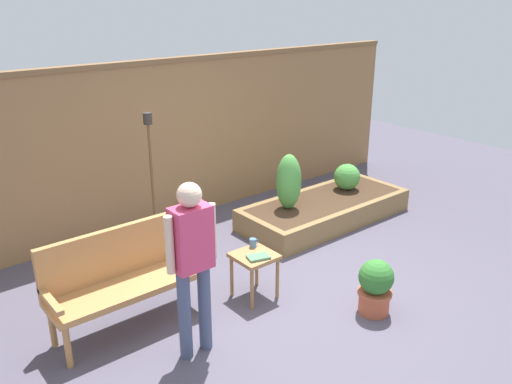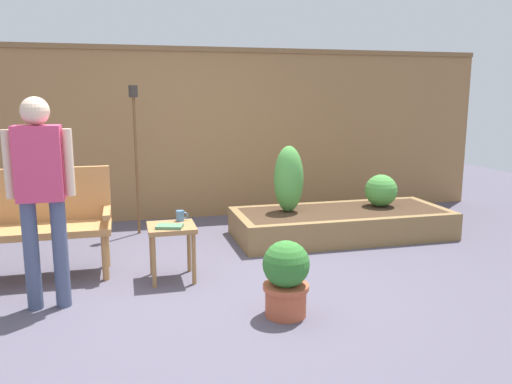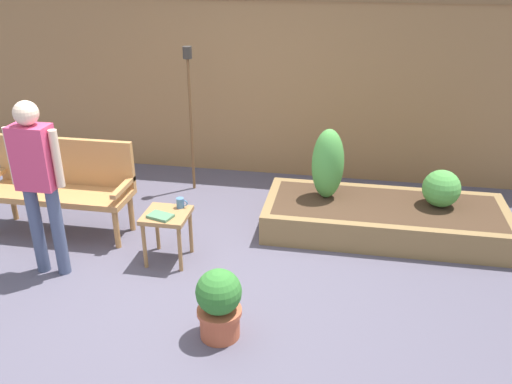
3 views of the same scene
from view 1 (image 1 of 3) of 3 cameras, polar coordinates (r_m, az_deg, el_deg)
ground_plane at (r=5.51m, az=4.41°, el=-11.38°), size 14.00×14.00×0.00m
fence_back at (r=7.02m, az=-10.13°, el=5.29°), size 8.40×0.14×2.16m
garden_bench at (r=5.00m, az=-14.18°, el=-8.34°), size 1.44×0.48×0.94m
side_table at (r=5.33m, az=-0.17°, el=-7.55°), size 0.40×0.40×0.48m
cup_on_table at (r=5.42m, az=-0.32°, el=-5.51°), size 0.11×0.07×0.09m
book_on_table at (r=5.21m, az=0.25°, el=-7.05°), size 0.25×0.20×0.03m
potted_boxwood at (r=5.26m, az=12.78°, el=-9.84°), size 0.34×0.34×0.56m
raised_planter_bed at (r=7.26m, az=7.43°, el=-1.90°), size 2.40×1.00×0.30m
shrub_near_bench at (r=6.73m, az=3.55°, el=1.11°), size 0.32×0.32×0.73m
shrub_far_corner at (r=7.56m, az=9.80°, el=1.62°), size 0.37×0.37×0.37m
tiki_torch at (r=6.18m, az=-11.34°, el=3.64°), size 0.10×0.10×1.67m
person_by_bench at (r=4.32m, az=-6.91°, el=-6.83°), size 0.47×0.20×1.56m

